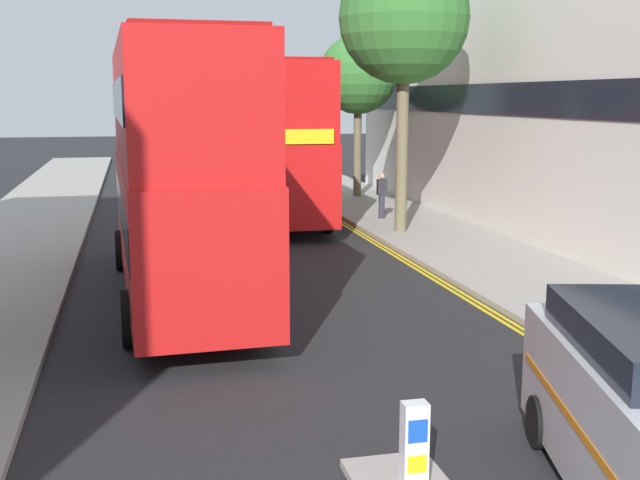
{
  "coord_description": "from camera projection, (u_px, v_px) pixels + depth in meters",
  "views": [
    {
      "loc": [
        -2.85,
        -3.29,
        4.47
      ],
      "look_at": [
        0.5,
        11.0,
        1.8
      ],
      "focal_mm": 44.38,
      "sensor_mm": 36.0,
      "label": 1
    }
  ],
  "objects": [
    {
      "name": "townhouse_terrace_right",
      "position": [
        626.0,
        57.0,
        26.74
      ],
      "size": [
        10.08,
        28.0,
        11.55
      ],
      "color": "silver",
      "rests_on": "ground"
    },
    {
      "name": "double_decker_bus_oncoming",
      "position": [
        273.0,
        137.0,
        28.71
      ],
      "size": [
        2.92,
        10.84,
        5.64
      ],
      "color": "red",
      "rests_on": "ground"
    },
    {
      "name": "street_tree_mid",
      "position": [
        404.0,
        19.0,
        24.61
      ],
      "size": [
        4.1,
        4.1,
        8.79
      ],
      "color": "#6B6047",
      "rests_on": "sidewalk_right"
    },
    {
      "name": "street_tree_near",
      "position": [
        358.0,
        76.0,
        33.96
      ],
      "size": [
        3.38,
        3.38,
        6.94
      ],
      "color": "#6B6047",
      "rests_on": "sidewalk_right"
    },
    {
      "name": "keep_left_bollard",
      "position": [
        414.0,
        455.0,
        8.64
      ],
      "size": [
        0.36,
        0.28,
        1.11
      ],
      "color": "silver",
      "rests_on": "traffic_island"
    },
    {
      "name": "sidewalk_right",
      "position": [
        494.0,
        262.0,
        21.36
      ],
      "size": [
        4.0,
        80.0,
        0.14
      ],
      "primitive_type": "cube",
      "color": "#9E9991",
      "rests_on": "ground"
    },
    {
      "name": "double_decker_bus_away",
      "position": [
        178.0,
        163.0,
        17.34
      ],
      "size": [
        3.07,
        10.88,
        5.64
      ],
      "color": "red",
      "rests_on": "ground"
    },
    {
      "name": "pedestrian_far",
      "position": [
        382.0,
        195.0,
        28.36
      ],
      "size": [
        0.34,
        0.22,
        1.62
      ],
      "color": "#2D2D38",
      "rests_on": "sidewalk_right"
    },
    {
      "name": "kerb_line_outer",
      "position": [
        449.0,
        285.0,
        18.98
      ],
      "size": [
        0.1,
        56.0,
        0.01
      ],
      "primitive_type": "cube",
      "color": "yellow",
      "rests_on": "ground"
    },
    {
      "name": "kerb_line_inner",
      "position": [
        443.0,
        285.0,
        18.95
      ],
      "size": [
        0.1,
        56.0,
        0.01
      ],
      "primitive_type": "cube",
      "color": "yellow",
      "rests_on": "ground"
    }
  ]
}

